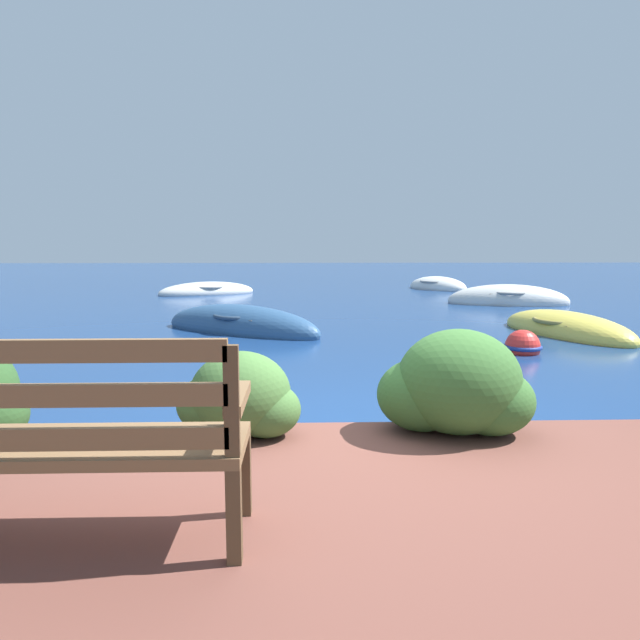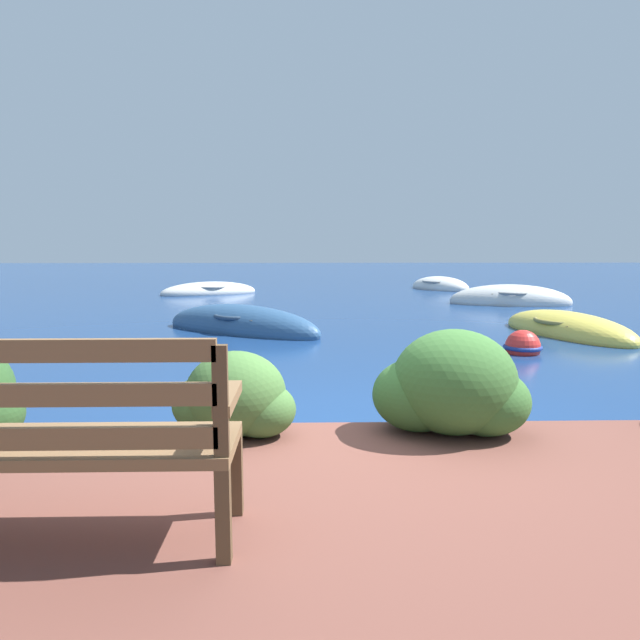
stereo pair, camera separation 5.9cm
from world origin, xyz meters
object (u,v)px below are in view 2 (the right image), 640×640
at_px(rowboat_far, 510,301).
at_px(mooring_buoy, 523,347).
at_px(park_bench, 39,436).
at_px(rowboat_distant, 440,287).
at_px(rowboat_nearest, 567,331).
at_px(rowboat_outer, 209,292).
at_px(rowboat_mid, 241,328).

height_order(rowboat_far, mooring_buoy, rowboat_far).
height_order(park_bench, rowboat_distant, park_bench).
bearing_deg(rowboat_nearest, rowboat_outer, -153.69).
relative_size(park_bench, rowboat_outer, 0.53).
bearing_deg(mooring_buoy, rowboat_far, 71.74).
bearing_deg(rowboat_mid, rowboat_distant, 91.83).
xyz_separation_m(rowboat_mid, rowboat_outer, (-1.78, 7.37, -0.01)).
relative_size(park_bench, rowboat_far, 0.54).
bearing_deg(rowboat_mid, rowboat_far, 68.06).
relative_size(park_bench, mooring_buoy, 3.14).
relative_size(rowboat_outer, mooring_buoy, 5.89).
bearing_deg(mooring_buoy, rowboat_nearest, 49.69).
bearing_deg(mooring_buoy, rowboat_outer, 122.10).
relative_size(rowboat_nearest, rowboat_mid, 0.95).
xyz_separation_m(rowboat_outer, mooring_buoy, (5.89, -9.39, 0.03)).
xyz_separation_m(rowboat_mid, mooring_buoy, (4.11, -2.03, 0.02)).
bearing_deg(rowboat_mid, park_bench, -56.45).
relative_size(rowboat_mid, mooring_buoy, 6.02).
distance_m(park_bench, rowboat_distant, 17.21).
bearing_deg(rowboat_nearest, rowboat_mid, -111.11).
height_order(rowboat_mid, rowboat_far, rowboat_far).
height_order(rowboat_far, rowboat_outer, rowboat_far).
xyz_separation_m(rowboat_nearest, rowboat_far, (0.71, 4.66, 0.01)).
height_order(rowboat_outer, mooring_buoy, rowboat_outer).
distance_m(rowboat_outer, rowboat_distant, 7.48).
distance_m(rowboat_nearest, rowboat_outer, 10.65).
distance_m(rowboat_distant, mooring_buoy, 11.04).
relative_size(park_bench, rowboat_mid, 0.52).
height_order(park_bench, rowboat_nearest, park_bench).
xyz_separation_m(rowboat_nearest, rowboat_outer, (-7.25, 7.79, -0.00)).
bearing_deg(rowboat_distant, rowboat_mid, -66.46).
xyz_separation_m(park_bench, rowboat_distant, (5.54, 16.29, -0.64)).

